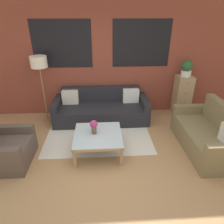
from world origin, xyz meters
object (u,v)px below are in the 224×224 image
coffee_table (98,137)px  drawer_cabinet (182,95)px  armchair_corner (5,150)px  flower_vase (94,126)px  floor_lamp (39,65)px  settee_vintage (208,135)px  couch_dark (101,109)px  potted_plant (187,68)px

coffee_table → drawer_cabinet: 2.72m
armchair_corner → drawer_cabinet: drawer_cabinet is taller
armchair_corner → coffee_table: 1.69m
flower_vase → floor_lamp: bearing=132.1°
coffee_table → drawer_cabinet: drawer_cabinet is taller
floor_lamp → drawer_cabinet: (3.52, 0.15, -0.88)m
flower_vase → coffee_table: bearing=-31.2°
coffee_table → flower_vase: size_ratio=3.27×
floor_lamp → settee_vintage: bearing=-22.3°
settee_vintage → floor_lamp: size_ratio=1.01×
armchair_corner → couch_dark: bearing=41.2°
couch_dark → floor_lamp: floor_lamp is taller
couch_dark → coffee_table: 1.35m
potted_plant → couch_dark: bearing=-174.2°
couch_dark → coffee_table: size_ratio=2.57×
settee_vintage → potted_plant: bearing=88.2°
couch_dark → armchair_corner: bearing=-138.8°
settee_vintage → armchair_corner: 3.85m
floor_lamp → armchair_corner: bearing=-103.2°
potted_plant → flower_vase: potted_plant is taller
potted_plant → flower_vase: (-2.29, -1.52, -0.67)m
coffee_table → potted_plant: potted_plant is taller
settee_vintage → potted_plant: potted_plant is taller
couch_dark → settee_vintage: 2.49m
settee_vintage → coffee_table: size_ratio=1.81×
armchair_corner → potted_plant: size_ratio=2.23×
drawer_cabinet → flower_vase: drawer_cabinet is taller
coffee_table → settee_vintage: bearing=-0.5°
floor_lamp → coffee_table: bearing=-47.2°
potted_plant → coffee_table: bearing=-144.9°
potted_plant → flower_vase: size_ratio=1.42×
armchair_corner → flower_vase: (1.61, 0.24, 0.30)m
armchair_corner → potted_plant: 4.38m
armchair_corner → potted_plant: (3.89, 1.75, 0.96)m
settee_vintage → drawer_cabinet: drawer_cabinet is taller
settee_vintage → potted_plant: (0.05, 1.58, 0.93)m
floor_lamp → potted_plant: size_ratio=4.11×
couch_dark → floor_lamp: size_ratio=1.44×
armchair_corner → floor_lamp: bearing=76.8°
coffee_table → potted_plant: size_ratio=2.30×
couch_dark → potted_plant: 2.36m
floor_lamp → flower_vase: (1.23, -1.36, -0.83)m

